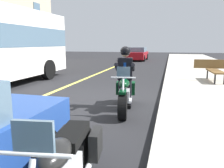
% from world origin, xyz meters
% --- Properties ---
extents(ground_plane, '(80.00, 80.00, 0.00)m').
position_xyz_m(ground_plane, '(0.00, 0.00, 0.00)').
color(ground_plane, black).
extents(lane_center_stripe, '(60.00, 0.16, 0.01)m').
position_xyz_m(lane_center_stripe, '(0.00, -2.00, 0.01)').
color(lane_center_stripe, '#E5DB4C').
rests_on(lane_center_stripe, ground_plane).
extents(motorcycle_main, '(2.22, 0.80, 1.26)m').
position_xyz_m(motorcycle_main, '(0.87, 1.06, 0.45)').
color(motorcycle_main, black).
rests_on(motorcycle_main, ground_plane).
extents(rider_main, '(0.68, 0.62, 1.74)m').
position_xyz_m(rider_main, '(0.68, 1.03, 1.04)').
color(rider_main, black).
rests_on(rider_main, ground_plane).
extents(car_silver, '(4.60, 1.92, 1.40)m').
position_xyz_m(car_silver, '(-17.45, -1.22, 0.69)').
color(car_silver, maroon).
rests_on(car_silver, ground_plane).
extents(bench_sidewalk, '(1.82, 1.80, 0.95)m').
position_xyz_m(bench_sidewalk, '(-3.98, 4.20, 0.71)').
color(bench_sidewalk, brown).
rests_on(bench_sidewalk, sidewalk_curb).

